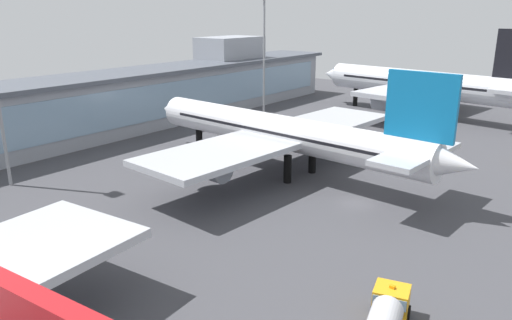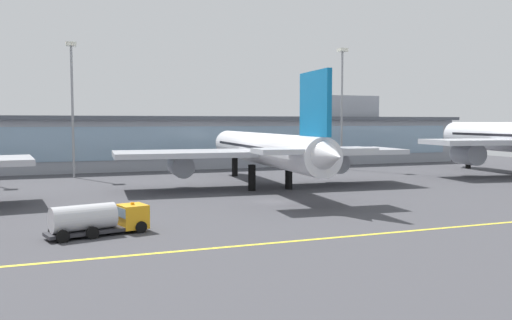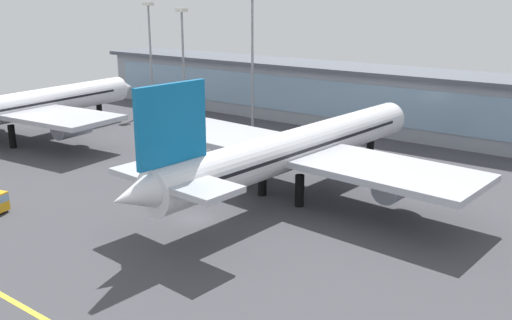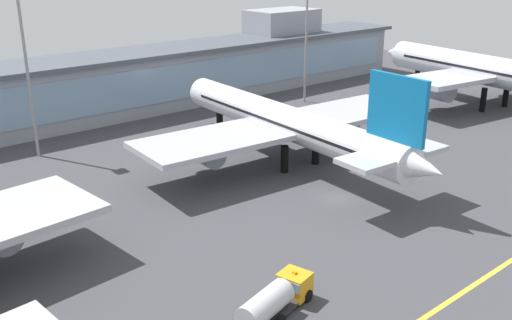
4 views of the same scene
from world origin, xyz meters
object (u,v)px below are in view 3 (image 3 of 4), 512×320
Objects in this scene: airliner_near_left at (16,108)px; apron_light_mast_west at (183,48)px; apron_light_mast_centre at (150,41)px; apron_light_mast_east at (252,43)px; airliner_near_right at (297,149)px.

airliner_near_left is 2.51× the size of apron_light_mast_west.
apron_light_mast_east reaches higher than apron_light_mast_centre.
apron_light_mast_centre is at bearing 178.42° from apron_light_mast_east.
apron_light_mast_east is at bearing 8.59° from apron_light_mast_west.
airliner_near_right is 39.02m from apron_light_mast_east.
apron_light_mast_east reaches higher than airliner_near_left.
apron_light_mast_west is 0.95× the size of apron_light_mast_centre.
apron_light_mast_west is at bearing -13.75° from apron_light_mast_centre.
apron_light_mast_west is at bearing 64.75° from airliner_near_right.
apron_light_mast_centre is at bearing -1.60° from airliner_near_left.
apron_light_mast_centre reaches higher than airliner_near_right.
apron_light_mast_west is (10.77, 29.98, 8.70)m from airliner_near_left.
apron_light_mast_centre reaches higher than apron_light_mast_west.
apron_light_mast_west is 0.90× the size of apron_light_mast_east.
apron_light_mast_west is at bearing -24.64° from airliner_near_left.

